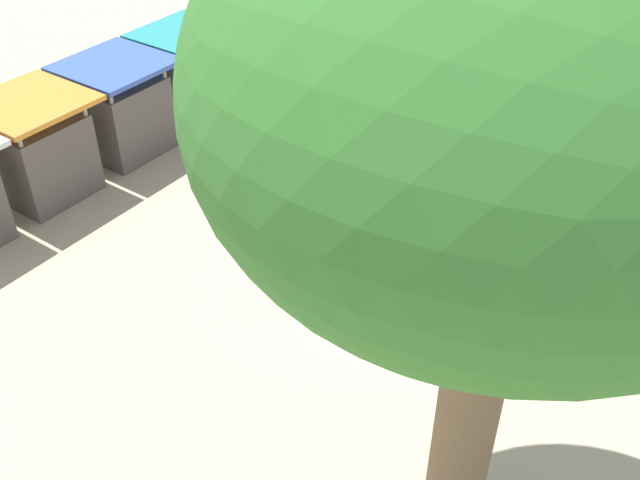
{
  "coord_description": "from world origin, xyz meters",
  "views": [
    {
      "loc": [
        -10.4,
        -5.65,
        10.01
      ],
      "look_at": [
        -0.36,
        1.44,
        0.8
      ],
      "focal_mm": 41.27,
      "sensor_mm": 36.0,
      "label": 1
    }
  ],
  "objects_px": {
    "shade_tree_main": "(528,83)",
    "market_stall_teal": "(191,78)",
    "person_handler": "(414,278)",
    "market_stall_blue": "(122,112)",
    "picnic_table_near": "(385,120)",
    "market_stall_orange": "(41,153)",
    "elephant": "(324,261)",
    "wooden_bench": "(357,173)"
  },
  "relations": [
    {
      "from": "shade_tree_main",
      "to": "market_stall_teal",
      "type": "xyz_separation_m",
      "value": [
        7.68,
        12.26,
        -6.01
      ]
    },
    {
      "from": "person_handler",
      "to": "market_stall_blue",
      "type": "bearing_deg",
      "value": -15.66
    },
    {
      "from": "picnic_table_near",
      "to": "market_stall_orange",
      "type": "xyz_separation_m",
      "value": [
        -7.16,
        5.32,
        0.55
      ]
    },
    {
      "from": "market_stall_orange",
      "to": "market_stall_teal",
      "type": "relative_size",
      "value": 1.0
    },
    {
      "from": "elephant",
      "to": "market_stall_teal",
      "type": "height_order",
      "value": "market_stall_teal"
    },
    {
      "from": "market_stall_blue",
      "to": "wooden_bench",
      "type": "bearing_deg",
      "value": -72.38
    },
    {
      "from": "market_stall_orange",
      "to": "market_stall_blue",
      "type": "relative_size",
      "value": 1.0
    },
    {
      "from": "market_stall_orange",
      "to": "market_stall_teal",
      "type": "height_order",
      "value": "same"
    },
    {
      "from": "market_stall_teal",
      "to": "market_stall_blue",
      "type": "bearing_deg",
      "value": 180.0
    },
    {
      "from": "shade_tree_main",
      "to": "wooden_bench",
      "type": "xyz_separation_m",
      "value": [
        7.02,
        6.15,
        -6.67
      ]
    },
    {
      "from": "market_stall_blue",
      "to": "market_stall_teal",
      "type": "height_order",
      "value": "same"
    },
    {
      "from": "elephant",
      "to": "market_stall_blue",
      "type": "height_order",
      "value": "market_stall_blue"
    },
    {
      "from": "wooden_bench",
      "to": "market_stall_blue",
      "type": "height_order",
      "value": "market_stall_blue"
    },
    {
      "from": "elephant",
      "to": "market_stall_blue",
      "type": "distance_m",
      "value": 7.84
    },
    {
      "from": "wooden_bench",
      "to": "market_stall_teal",
      "type": "distance_m",
      "value": 6.18
    },
    {
      "from": "wooden_bench",
      "to": "picnic_table_near",
      "type": "bearing_deg",
      "value": -111.37
    },
    {
      "from": "market_stall_orange",
      "to": "market_stall_blue",
      "type": "bearing_deg",
      "value": 0.0
    },
    {
      "from": "wooden_bench",
      "to": "picnic_table_near",
      "type": "height_order",
      "value": "wooden_bench"
    },
    {
      "from": "person_handler",
      "to": "market_stall_orange",
      "type": "relative_size",
      "value": 0.64
    },
    {
      "from": "elephant",
      "to": "wooden_bench",
      "type": "height_order",
      "value": "elephant"
    },
    {
      "from": "shade_tree_main",
      "to": "market_stall_blue",
      "type": "distance_m",
      "value": 14.56
    },
    {
      "from": "person_handler",
      "to": "shade_tree_main",
      "type": "relative_size",
      "value": 0.17
    },
    {
      "from": "market_stall_teal",
      "to": "wooden_bench",
      "type": "bearing_deg",
      "value": -96.16
    },
    {
      "from": "shade_tree_main",
      "to": "market_stall_blue",
      "type": "xyz_separation_m",
      "value": [
        5.08,
        12.26,
        -6.01
      ]
    },
    {
      "from": "elephant",
      "to": "picnic_table_near",
      "type": "relative_size",
      "value": 1.08
    },
    {
      "from": "picnic_table_near",
      "to": "market_stall_orange",
      "type": "relative_size",
      "value": 0.6
    },
    {
      "from": "market_stall_orange",
      "to": "market_stall_blue",
      "type": "distance_m",
      "value": 2.6
    },
    {
      "from": "shade_tree_main",
      "to": "market_stall_teal",
      "type": "relative_size",
      "value": 3.8
    },
    {
      "from": "shade_tree_main",
      "to": "wooden_bench",
      "type": "height_order",
      "value": "shade_tree_main"
    },
    {
      "from": "picnic_table_near",
      "to": "shade_tree_main",
      "type": "bearing_deg",
      "value": 35.5
    },
    {
      "from": "wooden_bench",
      "to": "market_stall_blue",
      "type": "distance_m",
      "value": 6.44
    },
    {
      "from": "person_handler",
      "to": "wooden_bench",
      "type": "distance_m",
      "value": 4.73
    },
    {
      "from": "wooden_bench",
      "to": "market_stall_orange",
      "type": "height_order",
      "value": "market_stall_orange"
    },
    {
      "from": "person_handler",
      "to": "market_stall_teal",
      "type": "xyz_separation_m",
      "value": [
        3.92,
        9.49,
        0.19
      ]
    },
    {
      "from": "market_stall_blue",
      "to": "market_stall_teal",
      "type": "bearing_deg",
      "value": 0.0
    },
    {
      "from": "shade_tree_main",
      "to": "market_stall_orange",
      "type": "relative_size",
      "value": 3.8
    },
    {
      "from": "picnic_table_near",
      "to": "person_handler",
      "type": "bearing_deg",
      "value": 35.11
    },
    {
      "from": "shade_tree_main",
      "to": "picnic_table_near",
      "type": "distance_m",
      "value": 13.56
    },
    {
      "from": "picnic_table_near",
      "to": "market_stall_teal",
      "type": "distance_m",
      "value": 5.69
    },
    {
      "from": "shade_tree_main",
      "to": "market_stall_blue",
      "type": "relative_size",
      "value": 3.8
    },
    {
      "from": "wooden_bench",
      "to": "picnic_table_near",
      "type": "xyz_separation_m",
      "value": [
        2.62,
        0.79,
        0.12
      ]
    },
    {
      "from": "picnic_table_near",
      "to": "market_stall_teal",
      "type": "xyz_separation_m",
      "value": [
        -1.96,
        5.32,
        0.55
      ]
    }
  ]
}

